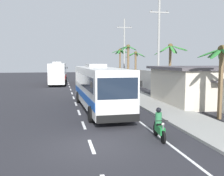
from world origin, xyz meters
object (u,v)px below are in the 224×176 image
Objects in this scene: coach_bus_far_lane at (58,73)px; palm_nearest at (128,59)px; motorcycle_beside_bus at (159,126)px; palm_second at (221,65)px; palm_third at (170,57)px; palm_farthest at (136,62)px; pedestrian_near_kerb at (126,85)px; utility_pole_far at (124,51)px; coach_bus_foreground at (99,86)px; palm_fourth at (120,58)px; utility_pole_mid at (159,47)px.

palm_nearest is at bearing -42.08° from coach_bus_far_lane.
palm_second is at bearing 31.40° from motorcycle_beside_bus.
palm_farthest is at bearing 95.24° from palm_third.
pedestrian_near_kerb is 11.25m from utility_pole_far.
coach_bus_foreground is 2.54× the size of palm_second.
palm_second is at bearing -88.98° from palm_fourth.
pedestrian_near_kerb is at bearing -60.78° from coach_bus_far_lane.
palm_fourth is at bearing 91.02° from palm_second.
palm_fourth is (-0.49, 27.35, 0.68)m from palm_second.
palm_farthest is (-0.97, 10.55, -0.56)m from palm_third.
utility_pole_far reaches higher than utility_pole_mid.
utility_pole_mid is at bearing -89.24° from utility_pole_far.
utility_pole_mid reaches higher than palm_third.
palm_second is (7.39, -5.08, 1.73)m from coach_bus_foreground.
palm_farthest is at bearing 84.36° from utility_pole_mid.
utility_pole_mid is at bearing 24.36° from pedestrian_near_kerb.
palm_second is at bearing -86.80° from palm_nearest.
palm_fourth is (6.91, 22.27, 2.41)m from coach_bus_foreground.
coach_bus_far_lane reaches higher than pedestrian_near_kerb.
utility_pole_far is 4.83m from palm_nearest.
palm_third reaches higher than motorcycle_beside_bus.
motorcycle_beside_bus is 17.95m from pedestrian_near_kerb.
utility_pole_far is 1.93× the size of palm_farthest.
motorcycle_beside_bus is 0.37× the size of palm_farthest.
palm_third reaches higher than palm_farthest.
palm_second reaches higher than coach_bus_far_lane.
palm_fourth reaches higher than palm_second.
motorcycle_beside_bus is at bearing -100.42° from utility_pole_far.
palm_third is at bearing -81.05° from palm_fourth.
palm_farthest reaches higher than coach_bus_foreground.
palm_nearest is 7.61m from palm_fourth.
motorcycle_beside_bus is at bearing -148.60° from palm_second.
motorcycle_beside_bus is (5.14, -31.92, -1.31)m from coach_bus_far_lane.
palm_second is 0.92× the size of palm_farthest.
palm_fourth is at bearing 98.95° from palm_third.
utility_pole_far reaches higher than pedestrian_near_kerb.
palm_second is at bearing -88.81° from utility_pole_far.
coach_bus_far_lane is 2.19× the size of palm_second.
coach_bus_far_lane is 6.26× the size of pedestrian_near_kerb.
palm_nearest is (-0.78, 9.38, -1.09)m from utility_pole_mid.
coach_bus_foreground is 20.81m from utility_pole_far.
pedestrian_near_kerb is at bearing 122.60° from utility_pole_mid.
palm_second is (0.32, -10.38, -1.65)m from utility_pole_mid.
palm_second is (0.51, -24.40, -1.78)m from utility_pole_far.
motorcycle_beside_bus is at bearing -99.48° from palm_fourth.
utility_pole_mid is (5.30, 13.82, 4.63)m from motorcycle_beside_bus.
coach_bus_foreground is 23.65m from coach_bus_far_lane.
motorcycle_beside_bus is 0.19× the size of utility_pole_mid.
palm_second reaches higher than pedestrian_near_kerb.
coach_bus_far_lane is 16.29m from pedestrian_near_kerb.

